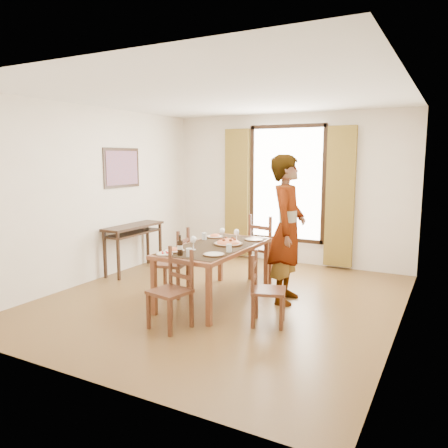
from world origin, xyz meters
The scene contains 22 objects.
ground centered at (0.00, 0.00, 0.00)m, with size 5.00×5.00×0.00m, color #54321A.
room_shell centered at (0.00, 0.13, 1.54)m, with size 4.60×5.10×2.74m.
console_table centered at (-2.03, 0.60, 0.68)m, with size 0.38×1.20×0.80m.
dining_table centered at (-0.07, -0.07, 0.69)m, with size 0.90×1.82×0.76m.
chair_west centered at (-0.70, -0.16, 0.44)m, with size 0.49×0.49×0.95m.
chair_north centered at (0.15, 1.18, 0.49)m, with size 0.57×0.57×1.05m.
chair_south centered at (-0.04, -1.14, 0.42)m, with size 0.47×0.47×0.90m.
chair_east centered at (0.87, -0.55, 0.40)m, with size 0.47×0.47×0.85m.
man centered at (0.78, 0.35, 0.98)m, with size 0.56×0.77×1.96m, color gray.
plate_sw centered at (-0.34, -0.65, 0.78)m, with size 0.27×0.27×0.05m, color silver, non-canonical shape.
plate_se centered at (0.20, -0.59, 0.78)m, with size 0.27×0.27×0.05m, color silver, non-canonical shape.
plate_nw centered at (-0.38, 0.45, 0.78)m, with size 0.27×0.27×0.05m, color silver, non-canonical shape.
plate_ne centered at (0.23, 0.52, 0.78)m, with size 0.27×0.27×0.05m, color silver, non-canonical shape.
pasta_platter centered at (0.06, 0.06, 0.81)m, with size 0.40×0.40×0.10m, color red, non-canonical shape.
caprese_plate centered at (-0.35, -0.83, 0.78)m, with size 0.20×0.20×0.04m, color silver, non-canonical shape.
wine_glass_a centered at (-0.18, -0.45, 0.85)m, with size 0.08×0.08×0.18m, color white, non-canonical shape.
wine_glass_b centered at (0.06, 0.29, 0.85)m, with size 0.08×0.08×0.18m, color white, non-canonical shape.
wine_glass_c centered at (-0.17, 0.29, 0.85)m, with size 0.08×0.08×0.18m, color white, non-canonical shape.
tumbler_a centered at (0.27, -0.33, 0.81)m, with size 0.07×0.07×0.10m, color silver.
tumbler_b centered at (-0.42, 0.22, 0.81)m, with size 0.07×0.07×0.10m, color silver.
tumbler_c centered at (-0.03, -0.78, 0.81)m, with size 0.07×0.07×0.10m, color silver.
wine_bottle centered at (-0.16, -0.78, 0.88)m, with size 0.07×0.07×0.25m, color black, non-canonical shape.
Camera 1 is at (2.73, -5.07, 1.93)m, focal length 35.00 mm.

